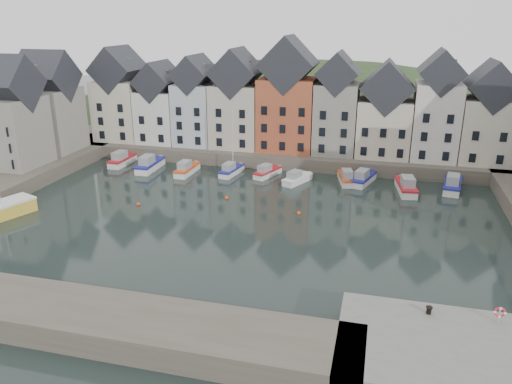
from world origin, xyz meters
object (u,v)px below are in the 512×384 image
(boat_a, at_px, (123,160))
(life_ring_post, at_px, (500,313))
(boat_d, at_px, (231,170))
(mooring_bollard, at_px, (429,310))

(boat_a, xyz_separation_m, life_ring_post, (48.79, -35.67, 2.11))
(boat_d, bearing_deg, boat_a, -173.69)
(boat_d, relative_size, life_ring_post, 8.28)
(boat_a, bearing_deg, life_ring_post, -34.81)
(mooring_bollard, bearing_deg, life_ring_post, -0.55)
(boat_a, relative_size, life_ring_post, 5.11)
(boat_a, bearing_deg, boat_d, -1.43)
(boat_d, distance_m, mooring_bollard, 43.26)
(boat_a, height_order, life_ring_post, life_ring_post)
(boat_d, height_order, life_ring_post, boat_d)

